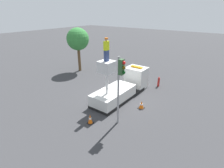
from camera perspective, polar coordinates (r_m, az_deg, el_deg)
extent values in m
plane|color=#38383A|center=(16.23, 2.32, -4.56)|extent=(120.00, 120.00, 0.00)
cube|color=black|center=(16.18, 2.32, -4.19)|extent=(6.09, 2.08, 0.24)
cube|color=silver|center=(15.34, 0.51, -3.85)|extent=(4.36, 2.02, 1.16)
cube|color=silver|center=(18.17, 7.85, 2.07)|extent=(1.73, 2.02, 2.16)
cube|color=black|center=(18.75, 9.25, 4.06)|extent=(0.03, 1.71, 0.86)
cube|color=orange|center=(17.79, 8.05, 5.53)|extent=(0.36, 1.21, 0.14)
cylinder|color=silver|center=(14.02, -1.71, 0.46)|extent=(0.22, 0.22, 1.96)
cube|color=silver|center=(13.57, -1.77, 5.65)|extent=(1.12, 1.12, 0.90)
cube|color=navy|center=(13.33, -1.82, 9.21)|extent=(0.34, 0.26, 0.84)
cube|color=#D1E519|center=(13.17, -1.86, 12.38)|extent=(0.40, 0.26, 0.66)
sphere|color=tan|center=(13.10, -1.89, 14.30)|extent=(0.23, 0.23, 0.23)
cylinder|color=orange|center=(13.09, -1.89, 14.67)|extent=(0.26, 0.26, 0.09)
cylinder|color=gray|center=(11.74, 2.04, -2.62)|extent=(0.14, 0.14, 4.87)
cube|color=#2D512D|center=(10.97, 3.08, 5.53)|extent=(0.34, 0.28, 1.00)
sphere|color=red|center=(10.79, 3.93, 6.92)|extent=(0.22, 0.22, 0.22)
sphere|color=#503C07|center=(10.88, 3.88, 5.35)|extent=(0.22, 0.22, 0.22)
sphere|color=#083710|center=(10.97, 3.84, 3.81)|extent=(0.22, 0.22, 0.22)
cylinder|color=#B2231E|center=(19.13, 14.95, 0.52)|extent=(0.22, 0.22, 0.89)
sphere|color=#B2231E|center=(18.95, 15.10, 1.92)|extent=(0.19, 0.19, 0.19)
cylinder|color=#B2231E|center=(18.95, 14.77, 0.61)|extent=(0.12, 0.09, 0.09)
cylinder|color=#B2231E|center=(19.24, 15.17, 0.92)|extent=(0.12, 0.09, 0.09)
cube|color=black|center=(12.98, -7.08, -12.49)|extent=(0.40, 0.40, 0.03)
cone|color=orange|center=(12.78, -7.15, -11.21)|extent=(0.33, 0.33, 0.73)
cylinder|color=white|center=(12.76, -7.16, -11.08)|extent=(0.17, 0.17, 0.10)
cube|color=black|center=(14.81, 9.52, -7.74)|extent=(0.47, 0.47, 0.03)
cone|color=orange|center=(14.65, 9.60, -6.66)|extent=(0.39, 0.39, 0.67)
cylinder|color=white|center=(14.64, 9.61, -6.55)|extent=(0.20, 0.20, 0.09)
cylinder|color=brown|center=(23.51, -10.64, 8.04)|extent=(0.36, 0.36, 3.17)
sphere|color=#337F38|center=(22.99, -11.12, 14.22)|extent=(2.80, 2.80, 2.80)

